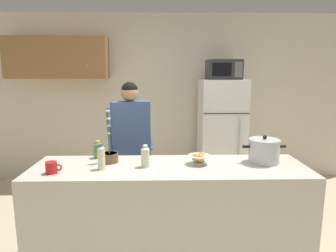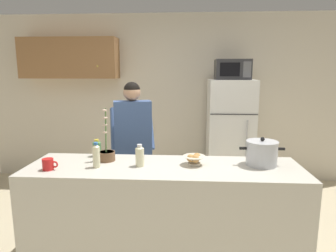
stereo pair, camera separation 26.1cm
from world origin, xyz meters
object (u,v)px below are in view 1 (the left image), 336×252
person_near_pot (131,137)px  microwave (224,70)px  bread_bowl (199,158)px  bottle_near_edge (145,156)px  potted_orchid (110,155)px  refrigerator (221,134)px  coffee_mug (52,168)px  bottle_mid_counter (98,150)px  cooking_pot (264,151)px  bottle_far_corner (101,157)px

person_near_pot → microwave: bearing=40.3°
bread_bowl → bottle_near_edge: bottle_near_edge is taller
potted_orchid → bread_bowl: bearing=-5.5°
refrigerator → microwave: (0.00, -0.02, 0.95)m
bread_bowl → microwave: bearing=72.5°
person_near_pot → potted_orchid: size_ratio=3.35×
coffee_mug → bottle_near_edge: bottle_near_edge is taller
bottle_near_edge → potted_orchid: bearing=156.9°
bottle_mid_counter → cooking_pot: bearing=-6.9°
coffee_mug → bottle_far_corner: (0.38, 0.09, 0.06)m
person_near_pot → cooking_pot: person_near_pot is taller
coffee_mug → bottle_mid_counter: bottle_mid_counter is taller
bread_bowl → bottle_near_edge: size_ratio=1.03×
bottle_near_edge → bottle_far_corner: 0.36m
person_near_pot → bottle_mid_counter: size_ratio=9.83×
cooking_pot → potted_orchid: 1.37m
coffee_mug → bottle_near_edge: (0.74, 0.15, 0.05)m
bottle_near_edge → bottle_far_corner: bearing=-171.2°
microwave → bottle_far_corner: 2.46m
person_near_pot → potted_orchid: person_near_pot is taller
microwave → cooking_pot: bearing=-89.4°
microwave → bottle_near_edge: 2.24m
person_near_pot → cooking_pot: (1.25, -0.70, 0.03)m
bread_bowl → potted_orchid: 0.79m
microwave → person_near_pot: size_ratio=0.30×
bottle_mid_counter → potted_orchid: 0.19m
refrigerator → potted_orchid: 2.20m
coffee_mug → refrigerator: bearing=48.7°
cooking_pot → coffee_mug: cooking_pot is taller
refrigerator → bread_bowl: (-0.56, -1.80, 0.17)m
refrigerator → cooking_pot: (0.02, -1.77, 0.22)m
coffee_mug → bread_bowl: (1.20, 0.21, 0.00)m
refrigerator → microwave: microwave is taller
bread_bowl → coffee_mug: bearing=-170.2°
bread_bowl → cooking_pot: bearing=3.3°
bottle_far_corner → microwave: bearing=53.8°
microwave → cooking_pot: size_ratio=1.25×
coffee_mug → person_near_pot: bearing=60.6°
cooking_pot → bottle_far_corner: bearing=-173.9°
microwave → person_near_pot: 1.78m
bread_bowl → bottle_near_edge: (-0.47, -0.06, 0.04)m
bread_bowl → bottle_mid_counter: 0.95m
bread_bowl → bottle_mid_counter: bearing=166.9°
refrigerator → coffee_mug: (-1.76, -2.01, 0.16)m
cooking_pot → bottle_far_corner: cooking_pot is taller
microwave → bread_bowl: microwave is taller
cooking_pot → bottle_mid_counter: cooking_pot is taller
microwave → potted_orchid: microwave is taller
bottle_near_edge → bottle_far_corner: bottle_far_corner is taller
cooking_pot → potted_orchid: size_ratio=0.80×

